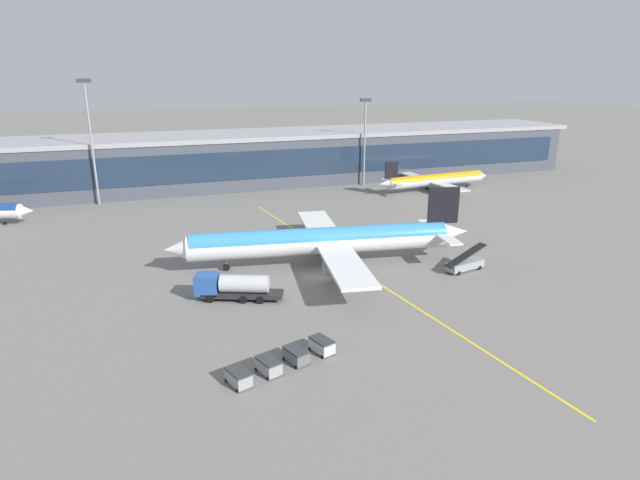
# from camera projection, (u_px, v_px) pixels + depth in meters

# --- Properties ---
(ground_plane) EXTENTS (700.00, 700.00, 0.00)m
(ground_plane) POSITION_uv_depth(u_px,v_px,m) (320.00, 277.00, 74.21)
(ground_plane) COLOR slate
(apron_lead_in_line) EXTENTS (9.98, 79.45, 0.01)m
(apron_lead_in_line) POSITION_uv_depth(u_px,v_px,m) (353.00, 267.00, 77.81)
(apron_lead_in_line) COLOR yellow
(apron_lead_in_line) RESTS_ON ground_plane
(terminal_building) EXTENTS (209.07, 21.96, 12.60)m
(terminal_building) POSITION_uv_depth(u_px,v_px,m) (185.00, 161.00, 129.21)
(terminal_building) COLOR #424751
(terminal_building) RESTS_ON ground_plane
(main_airliner) EXTENTS (44.87, 36.00, 10.90)m
(main_airliner) POSITION_uv_depth(u_px,v_px,m) (323.00, 241.00, 77.76)
(main_airliner) COLOR white
(main_airliner) RESTS_ON ground_plane
(fuel_tanker) EXTENTS (10.95, 6.39, 3.25)m
(fuel_tanker) POSITION_uv_depth(u_px,v_px,m) (233.00, 286.00, 66.43)
(fuel_tanker) COLOR #232326
(fuel_tanker) RESTS_ON ground_plane
(belt_loader) EXTENTS (7.02, 3.19, 3.49)m
(belt_loader) POSITION_uv_depth(u_px,v_px,m) (465.00, 264.00, 76.27)
(belt_loader) COLOR gray
(belt_loader) RESTS_ON ground_plane
(baggage_cart_0) EXTENTS (2.31, 3.00, 1.48)m
(baggage_cart_0) POSITION_uv_depth(u_px,v_px,m) (239.00, 377.00, 48.49)
(baggage_cart_0) COLOR gray
(baggage_cart_0) RESTS_ON ground_plane
(baggage_cart_1) EXTENTS (2.31, 3.00, 1.48)m
(baggage_cart_1) POSITION_uv_depth(u_px,v_px,m) (268.00, 366.00, 50.36)
(baggage_cart_1) COLOR gray
(baggage_cart_1) RESTS_ON ground_plane
(baggage_cart_2) EXTENTS (2.31, 3.00, 1.48)m
(baggage_cart_2) POSITION_uv_depth(u_px,v_px,m) (296.00, 355.00, 52.23)
(baggage_cart_2) COLOR #595B60
(baggage_cart_2) RESTS_ON ground_plane
(baggage_cart_3) EXTENTS (2.31, 3.00, 1.48)m
(baggage_cart_3) POSITION_uv_depth(u_px,v_px,m) (322.00, 345.00, 54.10)
(baggage_cart_3) COLOR #B2B7BC
(baggage_cart_3) RESTS_ON ground_plane
(commuter_jet_far) EXTENTS (30.60, 24.36, 7.68)m
(commuter_jet_far) POSITION_uv_depth(u_px,v_px,m) (435.00, 180.00, 126.67)
(commuter_jet_far) COLOR silver
(commuter_jet_far) RESTS_ON ground_plane
(apron_light_mast_0) EXTENTS (2.80, 0.50, 21.01)m
(apron_light_mast_0) POSITION_uv_depth(u_px,v_px,m) (365.00, 135.00, 129.80)
(apron_light_mast_0) COLOR gray
(apron_light_mast_0) RESTS_ON ground_plane
(apron_light_mast_1) EXTENTS (2.80, 0.50, 25.79)m
(apron_light_mast_1) POSITION_uv_depth(u_px,v_px,m) (90.00, 134.00, 109.73)
(apron_light_mast_1) COLOR gray
(apron_light_mast_1) RESTS_ON ground_plane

